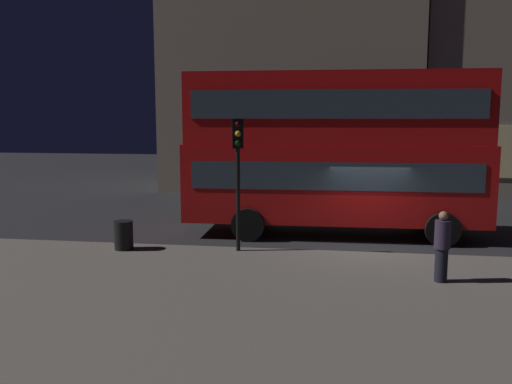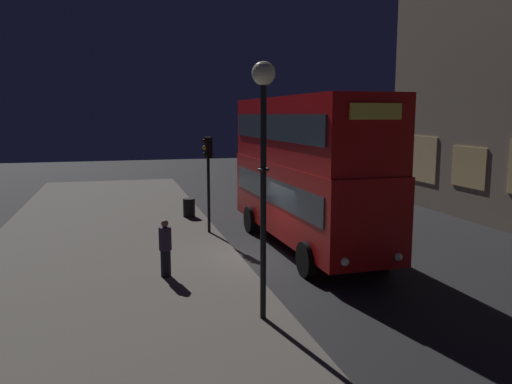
{
  "view_description": "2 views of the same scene",
  "coord_description": "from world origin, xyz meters",
  "px_view_note": "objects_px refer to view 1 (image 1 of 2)",
  "views": [
    {
      "loc": [
        -1.07,
        -16.57,
        4.05
      ],
      "look_at": [
        -3.7,
        0.99,
        1.56
      ],
      "focal_mm": 37.49,
      "sensor_mm": 36.0,
      "label": 1
    },
    {
      "loc": [
        16.34,
        -4.84,
        4.9
      ],
      "look_at": [
        -2.48,
        0.28,
        1.93
      ],
      "focal_mm": 35.78,
      "sensor_mm": 36.0,
      "label": 2
    }
  ],
  "objects_px": {
    "traffic_light_near_kerb": "(238,157)",
    "litter_bin": "(124,235)",
    "pedestrian": "(442,246)",
    "double_decker_bus": "(334,146)"
  },
  "relations": [
    {
      "from": "litter_bin",
      "to": "double_decker_bus",
      "type": "bearing_deg",
      "value": 29.38
    },
    {
      "from": "double_decker_bus",
      "to": "litter_bin",
      "type": "distance_m",
      "value": 7.51
    },
    {
      "from": "double_decker_bus",
      "to": "traffic_light_near_kerb",
      "type": "xyz_separation_m",
      "value": [
        -2.74,
        -3.13,
        -0.15
      ]
    },
    {
      "from": "traffic_light_near_kerb",
      "to": "litter_bin",
      "type": "height_order",
      "value": "traffic_light_near_kerb"
    },
    {
      "from": "pedestrian",
      "to": "litter_bin",
      "type": "height_order",
      "value": "pedestrian"
    },
    {
      "from": "traffic_light_near_kerb",
      "to": "pedestrian",
      "type": "distance_m",
      "value": 6.12
    },
    {
      "from": "pedestrian",
      "to": "litter_bin",
      "type": "xyz_separation_m",
      "value": [
        -8.79,
        1.9,
        -0.45
      ]
    },
    {
      "from": "pedestrian",
      "to": "double_decker_bus",
      "type": "bearing_deg",
      "value": 163.8
    },
    {
      "from": "traffic_light_near_kerb",
      "to": "pedestrian",
      "type": "height_order",
      "value": "traffic_light_near_kerb"
    },
    {
      "from": "traffic_light_near_kerb",
      "to": "pedestrian",
      "type": "xyz_separation_m",
      "value": [
        5.37,
        -2.23,
        -1.92
      ]
    }
  ]
}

